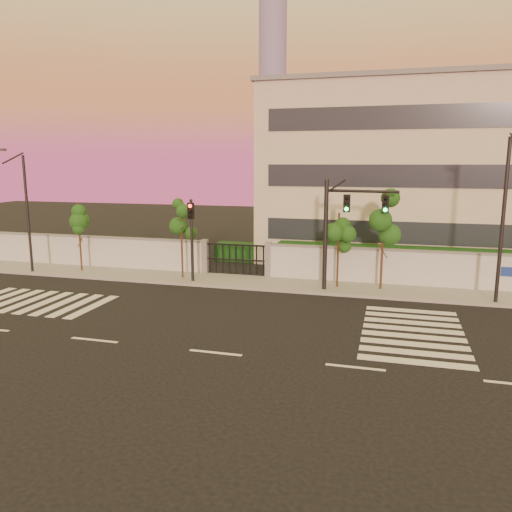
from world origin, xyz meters
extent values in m
plane|color=black|center=(0.00, 0.00, 0.00)|extent=(120.00, 120.00, 0.00)
cube|color=gray|center=(0.00, 10.50, 0.07)|extent=(60.00, 3.00, 0.15)
cube|color=#B1B4B8|center=(-17.50, 12.00, 1.00)|extent=(25.00, 0.30, 2.00)
cube|color=slate|center=(-17.50, 12.00, 2.06)|extent=(25.00, 0.36, 0.12)
cube|color=slate|center=(-5.00, 12.00, 1.10)|extent=(0.35, 0.35, 2.20)
cube|color=slate|center=(-1.00, 12.00, 1.10)|extent=(0.35, 0.35, 2.20)
cube|color=#0F3511|center=(9.00, 14.50, 0.90)|extent=(20.00, 2.00, 1.80)
cube|color=#0F3511|center=(-16.00, 14.50, 0.70)|extent=(12.00, 1.80, 1.40)
cube|color=#0F3511|center=(-3.00, 17.00, 0.60)|extent=(6.00, 1.50, 1.20)
cube|color=beige|center=(9.00, 22.00, 6.00)|extent=(24.00, 12.00, 12.00)
cube|color=#262D38|center=(9.00, 15.98, 2.50)|extent=(22.00, 0.08, 1.40)
cube|color=#262D38|center=(9.00, 15.98, 6.00)|extent=(22.00, 0.08, 1.40)
cube|color=#262D38|center=(9.00, 15.98, 9.50)|extent=(22.00, 0.08, 1.40)
cube|color=slate|center=(9.00, 22.00, 12.10)|extent=(24.40, 12.40, 0.30)
cylinder|color=slate|center=(-65.00, 280.00, 55.00)|extent=(16.00, 16.00, 110.00)
cube|color=silver|center=(-12.20, 4.00, 0.01)|extent=(0.50, 4.00, 0.02)
cube|color=silver|center=(-11.30, 4.00, 0.01)|extent=(0.50, 4.00, 0.02)
cube|color=silver|center=(-10.40, 4.00, 0.01)|extent=(0.50, 4.00, 0.02)
cube|color=silver|center=(-9.50, 4.00, 0.01)|extent=(0.50, 4.00, 0.02)
cube|color=silver|center=(-8.60, 4.00, 0.01)|extent=(0.50, 4.00, 0.02)
cube|color=silver|center=(-7.70, 4.00, 0.01)|extent=(0.50, 4.00, 0.02)
cube|color=silver|center=(7.00, 1.00, 0.01)|extent=(4.00, 0.50, 0.02)
cube|color=silver|center=(7.00, 1.90, 0.01)|extent=(4.00, 0.50, 0.02)
cube|color=silver|center=(7.00, 2.80, 0.01)|extent=(4.00, 0.50, 0.02)
cube|color=silver|center=(7.00, 3.70, 0.01)|extent=(4.00, 0.50, 0.02)
cube|color=silver|center=(7.00, 4.60, 0.01)|extent=(4.00, 0.50, 0.02)
cube|color=silver|center=(7.00, 5.50, 0.01)|extent=(4.00, 0.50, 0.02)
cube|color=silver|center=(7.00, 6.40, 0.01)|extent=(4.00, 0.50, 0.02)
cube|color=silver|center=(7.00, 7.30, 0.01)|extent=(4.00, 0.50, 0.02)
cube|color=silver|center=(-5.00, 0.00, 0.01)|extent=(2.00, 0.15, 0.01)
cube|color=silver|center=(0.00, 0.00, 0.01)|extent=(2.00, 0.15, 0.01)
cube|color=silver|center=(5.00, 0.00, 0.01)|extent=(2.00, 0.15, 0.01)
cylinder|color=#382314|center=(-12.69, 10.48, 2.21)|extent=(0.11, 0.11, 4.42)
sphere|color=#1E4814|center=(-12.69, 10.48, 3.54)|extent=(1.05, 1.05, 1.05)
sphere|color=#1E4814|center=(-12.35, 10.67, 2.88)|extent=(0.80, 0.80, 0.80)
sphere|color=#1E4814|center=(-12.98, 10.33, 3.10)|extent=(0.77, 0.77, 0.77)
cylinder|color=#382314|center=(-5.80, 10.37, 2.37)|extent=(0.11, 0.11, 4.75)
sphere|color=#1E4814|center=(-5.80, 10.37, 3.80)|extent=(1.04, 1.04, 1.04)
sphere|color=#1E4814|center=(-5.47, 10.56, 3.09)|extent=(0.79, 0.79, 0.79)
sphere|color=#1E4814|center=(-6.08, 10.23, 3.32)|extent=(0.75, 0.75, 0.75)
cylinder|color=#382314|center=(3.24, 10.53, 2.09)|extent=(0.12, 0.12, 4.19)
sphere|color=#1E4814|center=(3.24, 10.53, 3.35)|extent=(1.06, 1.06, 1.06)
sphere|color=#1E4814|center=(3.57, 10.73, 2.72)|extent=(0.81, 0.81, 0.81)
sphere|color=#1E4814|center=(2.95, 10.39, 2.93)|extent=(0.77, 0.77, 0.77)
cylinder|color=#382314|center=(5.54, 10.66, 2.68)|extent=(0.13, 0.13, 5.35)
sphere|color=#1E4814|center=(5.54, 10.66, 4.28)|extent=(1.21, 1.21, 1.21)
sphere|color=#1E4814|center=(5.93, 10.88, 3.48)|extent=(0.93, 0.93, 0.93)
sphere|color=#1E4814|center=(5.21, 10.49, 3.75)|extent=(0.88, 0.88, 0.88)
cylinder|color=black|center=(2.63, 9.79, 2.98)|extent=(0.23, 0.23, 5.96)
cylinder|color=black|center=(4.46, 9.79, 5.38)|extent=(3.63, 0.75, 0.15)
cube|color=black|center=(3.69, 9.74, 4.76)|extent=(0.34, 0.17, 0.86)
sphere|color=#0CF259|center=(3.69, 9.63, 4.49)|extent=(0.19, 0.19, 0.19)
cube|color=black|center=(5.61, 9.74, 4.76)|extent=(0.34, 0.17, 0.86)
sphere|color=#0CF259|center=(5.61, 9.63, 4.49)|extent=(0.19, 0.19, 0.19)
cylinder|color=black|center=(-4.88, 9.71, 2.40)|extent=(0.17, 0.17, 4.80)
cube|color=black|center=(-4.88, 9.66, 4.16)|extent=(0.37, 0.19, 0.96)
sphere|color=red|center=(-4.88, 9.55, 4.46)|extent=(0.21, 0.21, 0.21)
cylinder|color=black|center=(-15.53, 9.47, 3.63)|extent=(0.16, 0.16, 7.25)
cylinder|color=black|center=(-15.53, 8.66, 7.07)|extent=(0.09, 1.74, 0.71)
cube|color=#3F3F44|center=(-15.53, 7.84, 7.53)|extent=(0.45, 0.23, 0.14)
cylinder|color=black|center=(11.01, 9.48, 3.99)|extent=(0.18, 0.18, 7.98)
camera|label=1|loc=(5.94, -16.16, 6.80)|focal=35.00mm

